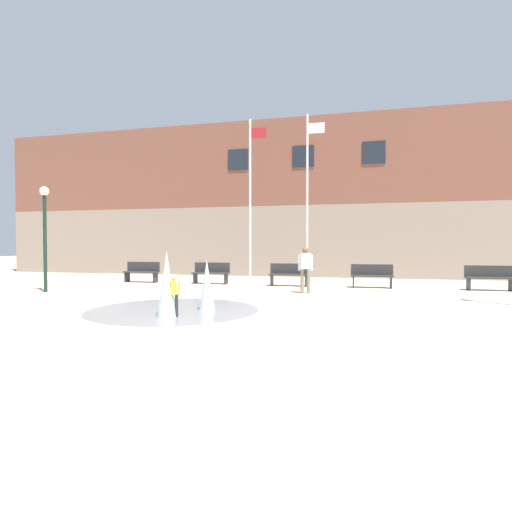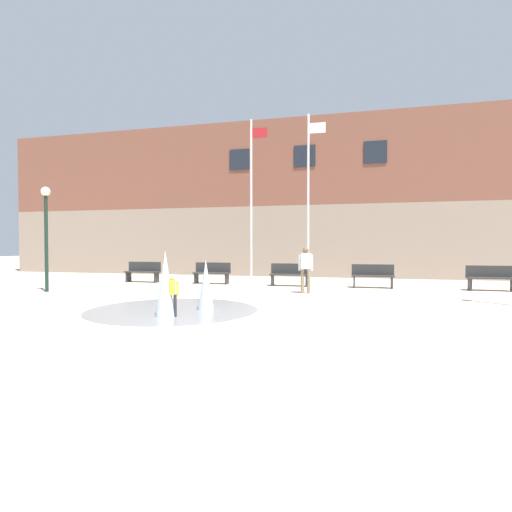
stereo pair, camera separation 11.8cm
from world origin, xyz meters
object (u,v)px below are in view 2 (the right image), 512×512
park_bench_near_trashcan (491,278)px  flagpole_right (309,193)px  park_bench_left_of_flagpoles (143,271)px  park_bench_under_right_flagpole (373,276)px  child_running (172,292)px  flagpole_left (252,196)px  park_bench_center (290,274)px  park_bench_under_left_flagpole (212,273)px  adult_near_bench (306,266)px  lamp_post_left_lane (46,223)px

park_bench_near_trashcan → flagpole_right: size_ratio=0.22×
park_bench_left_of_flagpoles → park_bench_under_right_flagpole: (9.93, -0.02, 0.00)m
child_running → flagpole_left: size_ratio=0.13×
park_bench_under_right_flagpole → child_running: bearing=-121.4°
park_bench_center → child_running: size_ratio=1.62×
park_bench_under_left_flagpole → adult_near_bench: (4.35, -2.51, 0.45)m
park_bench_left_of_flagpoles → park_bench_under_left_flagpole: (3.26, 0.06, 0.00)m
park_bench_under_left_flagpole → flagpole_right: (3.99, 1.50, 3.47)m
park_bench_under_left_flagpole → child_running: child_running is taller
flagpole_right → park_bench_under_left_flagpole: bearing=-159.4°
flagpole_left → child_running: bearing=-86.5°
child_running → adult_near_bench: 5.82m
park_bench_under_right_flagpole → flagpole_right: flagpole_right is taller
child_running → lamp_post_left_lane: (-6.58, 3.51, 1.87)m
lamp_post_left_lane → park_bench_center: bearing=27.2°
flagpole_right → park_bench_near_trashcan: bearing=-13.1°
flagpole_right → flagpole_left: bearing=180.0°
park_bench_near_trashcan → child_running: 11.73m
park_bench_left_of_flagpoles → park_bench_under_left_flagpole: 3.27m
park_bench_center → child_running: 7.78m
park_bench_center → lamp_post_left_lane: size_ratio=0.43×
park_bench_left_of_flagpoles → lamp_post_left_lane: 4.86m
child_running → adult_near_bench: adult_near_bench is taller
park_bench_under_left_flagpole → park_bench_under_right_flagpole: bearing=-0.7°
park_bench_under_left_flagpole → lamp_post_left_lane: 6.61m
park_bench_under_right_flagpole → adult_near_bench: 3.38m
adult_near_bench → lamp_post_left_lane: size_ratio=0.43×
park_bench_under_left_flagpole → adult_near_bench: bearing=-29.9°
park_bench_near_trashcan → flagpole_left: size_ratio=0.22×
park_bench_under_left_flagpole → park_bench_under_right_flagpole: same height
park_bench_center → adult_near_bench: adult_near_bench is taller
child_running → flagpole_right: bearing=144.3°
park_bench_under_right_flagpole → park_bench_left_of_flagpoles: bearing=179.9°
park_bench_under_right_flagpole → lamp_post_left_lane: bearing=-159.6°
park_bench_near_trashcan → child_running: (-8.83, -7.72, 0.10)m
child_running → flagpole_left: bearing=160.1°
park_bench_left_of_flagpoles → park_bench_under_left_flagpole: bearing=1.1°
park_bench_center → child_running: (-1.47, -7.64, 0.10)m
flagpole_left → lamp_post_left_lane: flagpole_left is taller
park_bench_left_of_flagpoles → park_bench_center: same height
park_bench_under_left_flagpole → child_running: (1.95, -7.80, 0.10)m
park_bench_under_left_flagpole → lamp_post_left_lane: lamp_post_left_lane is taller
park_bench_left_of_flagpoles → park_bench_under_right_flagpole: size_ratio=1.00×
park_bench_left_of_flagpoles → park_bench_near_trashcan: bearing=-0.1°
park_bench_under_left_flagpole → park_bench_near_trashcan: 10.78m
child_running → flagpole_left: 9.90m
flagpole_left → flagpole_right: (2.60, 0.00, 0.02)m
park_bench_left_of_flagpoles → child_running: size_ratio=1.62×
park_bench_near_trashcan → flagpole_right: (-6.79, 1.58, 3.47)m
flagpole_left → park_bench_center: bearing=-39.2°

